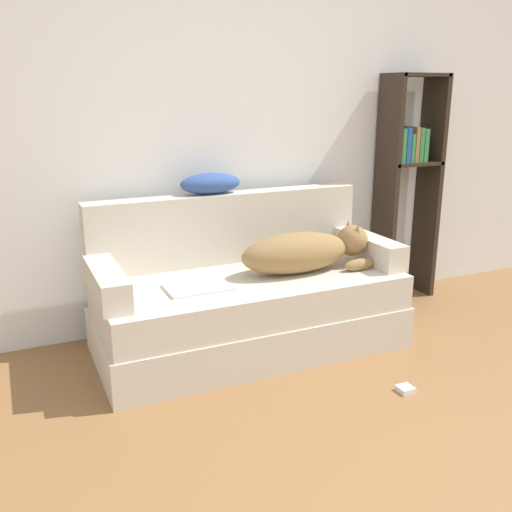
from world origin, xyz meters
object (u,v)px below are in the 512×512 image
object	(u,v)px
couch	(249,313)
laptop	(197,287)
bookshelf	(408,173)
dog	(305,251)
throw_pillow	(211,183)
power_adapter	(405,389)

from	to	relation	value
couch	laptop	bearing A→B (deg)	-167.03
bookshelf	dog	bearing A→B (deg)	-158.64
couch	bookshelf	xyz separation A→B (m)	(1.42, 0.37, 0.71)
throw_pillow	power_adapter	distance (m)	1.65
couch	bookshelf	bearing A→B (deg)	14.74
dog	bookshelf	size ratio (longest dim) A/B	0.52
couch	bookshelf	size ratio (longest dim) A/B	1.12
laptop	couch	bearing A→B (deg)	13.02
dog	couch	bearing A→B (deg)	172.32
couch	laptop	size ratio (longest dim) A/B	5.20
couch	laptop	world-z (taller)	laptop
couch	dog	distance (m)	0.50
throw_pillow	bookshelf	bearing A→B (deg)	0.22
dog	throw_pillow	size ratio (longest dim) A/B	2.18
bookshelf	power_adapter	world-z (taller)	bookshelf
dog	bookshelf	bearing A→B (deg)	21.36
couch	power_adapter	world-z (taller)	couch
dog	laptop	size ratio (longest dim) A/B	2.42
laptop	power_adapter	bearing A→B (deg)	-40.74
dog	power_adapter	bearing A→B (deg)	-77.42
throw_pillow	dog	bearing A→B (deg)	-43.03
laptop	bookshelf	world-z (taller)	bookshelf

